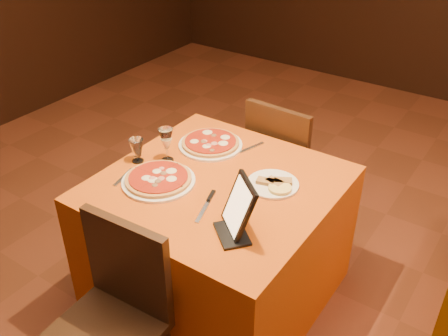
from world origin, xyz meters
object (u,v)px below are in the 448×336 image
Objects in this scene: chair_main_near at (103,335)px; wine_glass at (167,145)px; pizza_far at (210,144)px; pizza_near at (159,180)px; water_glass at (137,151)px; tablet at (239,206)px; main_table at (218,241)px; chair_main_far at (290,163)px.

wine_glass is (-0.34, 0.84, 0.39)m from chair_main_near.
pizza_near is at bearing -90.11° from pizza_far.
pizza_far is at bearing 89.89° from pizza_near.
water_glass is 0.76m from tablet.
chair_main_near reaches higher than pizza_far.
main_table is 0.58m from wine_glass.
chair_main_far is 0.66m from pizza_far.
chair_main_far reaches higher than main_table.
chair_main_far is 2.52× the size of pizza_near.
pizza_far is at bearing 68.92° from wine_glass.
main_table is at bearing 178.48° from tablet.
tablet is (0.52, -0.08, 0.10)m from pizza_near.
pizza_near is 1.48× the size of tablet.
pizza_far is at bearing 174.89° from tablet.
pizza_near is (-0.24, -0.17, 0.39)m from main_table.
pizza_near is 0.53m from tablet.
tablet reaches higher than chair_main_near.
pizza_near is 1.90× the size of wine_glass.
pizza_far is (0.00, 0.43, 0.00)m from pizza_near.
water_glass is (-0.46, -0.87, 0.36)m from chair_main_far.
tablet is (0.74, -0.17, 0.06)m from water_glass.
pizza_far is (-0.24, 0.27, 0.39)m from main_table.
chair_main_near is at bearing -68.25° from wine_glass.
tablet reaches higher than main_table.
tablet is (0.28, -1.04, 0.41)m from chair_main_far.
water_glass is at bearing 118.58° from chair_main_near.
main_table is 8.46× the size of water_glass.
water_glass is (-0.46, 0.75, 0.36)m from chair_main_near.
pizza_far is 0.28m from wine_glass.
tablet is (0.28, 0.58, 0.41)m from chair_main_near.
pizza_far is at bearing 99.36° from chair_main_near.
wine_glass is at bearing -111.08° from pizza_far.
wine_glass reaches higher than main_table.
chair_main_far is at bearing 87.05° from chair_main_near.
tablet reaches higher than chair_main_far.
pizza_far is 0.74m from tablet.
chair_main_near is 1.16m from pizza_far.
wine_glass reaches higher than chair_main_far.
chair_main_far is 1.05m from water_glass.
pizza_far is 1.85× the size of wine_glass.
pizza_near is at bearing -22.27° from water_glass.
tablet is at bearing -23.16° from wine_glass.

